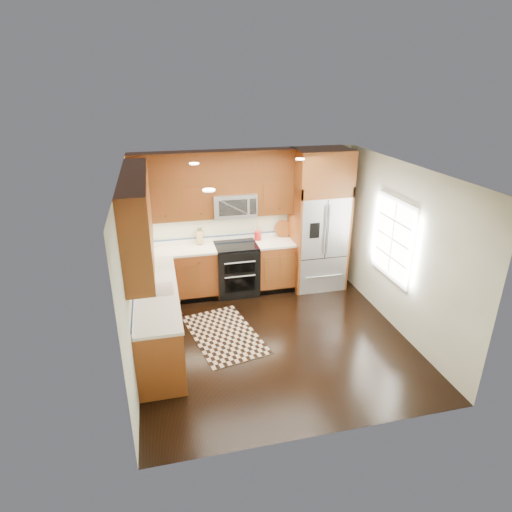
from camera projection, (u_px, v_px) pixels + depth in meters
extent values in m
plane|color=black|center=(273.00, 338.00, 6.62)|extent=(4.00, 4.00, 0.00)
cube|color=silver|center=(246.00, 220.00, 7.91)|extent=(4.00, 0.02, 2.60)
cube|color=silver|center=(130.00, 275.00, 5.69)|extent=(0.02, 4.00, 2.60)
cube|color=silver|center=(400.00, 249.00, 6.54)|extent=(0.02, 4.00, 2.60)
cube|color=white|center=(393.00, 239.00, 6.68)|extent=(0.04, 1.10, 1.30)
cube|color=white|center=(393.00, 239.00, 6.68)|extent=(0.02, 0.95, 1.15)
cube|color=brown|center=(178.00, 275.00, 7.69)|extent=(1.37, 0.60, 0.90)
cube|color=brown|center=(275.00, 265.00, 8.07)|extent=(0.72, 0.60, 0.90)
cube|color=brown|center=(158.00, 320.00, 6.26)|extent=(0.60, 2.40, 0.90)
cube|color=silver|center=(218.00, 247.00, 7.66)|extent=(2.85, 0.62, 0.04)
cube|color=silver|center=(156.00, 291.00, 6.08)|extent=(0.62, 2.40, 0.04)
cube|color=brown|center=(215.00, 196.00, 7.44)|extent=(2.85, 0.33, 0.75)
cube|color=brown|center=(139.00, 232.00, 5.70)|extent=(0.33, 2.40, 0.75)
cube|color=brown|center=(214.00, 163.00, 7.21)|extent=(2.85, 0.33, 0.40)
cube|color=brown|center=(134.00, 190.00, 5.48)|extent=(0.33, 2.40, 0.40)
cube|color=black|center=(237.00, 269.00, 7.88)|extent=(0.76, 0.64, 0.92)
cube|color=black|center=(236.00, 245.00, 7.70)|extent=(0.76, 0.60, 0.02)
cube|color=black|center=(240.00, 268.00, 7.54)|extent=(0.55, 0.01, 0.18)
cube|color=black|center=(240.00, 284.00, 7.66)|extent=(0.55, 0.01, 0.28)
cylinder|color=#B2B2B7|center=(240.00, 263.00, 7.47)|extent=(0.55, 0.02, 0.02)
cylinder|color=#B2B2B7|center=(240.00, 277.00, 7.58)|extent=(0.55, 0.02, 0.02)
cube|color=#B2B2B7|center=(234.00, 205.00, 7.54)|extent=(0.76, 0.40, 0.42)
cube|color=black|center=(233.00, 208.00, 7.35)|extent=(0.50, 0.01, 0.28)
cube|color=#B2B2B7|center=(318.00, 241.00, 8.01)|extent=(0.90, 0.74, 1.80)
cube|color=black|center=(326.00, 230.00, 7.54)|extent=(0.01, 0.01, 1.08)
cube|color=black|center=(315.00, 231.00, 7.49)|extent=(0.18, 0.01, 0.28)
cube|color=brown|center=(294.00, 238.00, 7.87)|extent=(0.04, 0.74, 2.00)
cube|color=brown|center=(341.00, 234.00, 8.07)|extent=(0.04, 0.74, 2.00)
cube|color=brown|center=(322.00, 172.00, 7.51)|extent=(0.98, 0.74, 0.80)
cube|color=#B2B2B7|center=(155.00, 289.00, 6.07)|extent=(0.50, 0.42, 0.02)
cylinder|color=#B2B2B7|center=(140.00, 276.00, 6.17)|extent=(0.02, 0.02, 0.28)
torus|color=#B2B2B7|center=(139.00, 270.00, 6.05)|extent=(0.18, 0.02, 0.18)
cube|color=black|center=(224.00, 334.00, 6.71)|extent=(1.23, 1.71, 0.01)
cube|color=#A48B50|center=(200.00, 237.00, 7.73)|extent=(0.13, 0.17, 0.24)
cylinder|color=#AF1519|center=(258.00, 236.00, 7.91)|extent=(0.16, 0.16, 0.17)
cylinder|color=brown|center=(283.00, 236.00, 8.10)|extent=(0.38, 0.38, 0.02)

